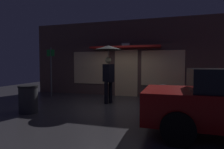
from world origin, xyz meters
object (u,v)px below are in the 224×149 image
at_px(street_sign_post, 51,69).
at_px(trash_bin, 28,99).
at_px(person_with_umbrella, 108,60).
at_px(sidewalk_bollard, 163,93).

distance_m(street_sign_post, trash_bin, 3.01).
bearing_deg(street_sign_post, trash_bin, -69.29).
height_order(person_with_umbrella, sidewalk_bollard, person_with_umbrella).
bearing_deg(street_sign_post, sidewalk_bollard, 3.65).
xyz_separation_m(person_with_umbrella, trash_bin, (-1.98, -2.04, -1.27)).
relative_size(sidewalk_bollard, trash_bin, 0.82).
bearing_deg(person_with_umbrella, street_sign_post, -153.90).
bearing_deg(trash_bin, sidewalk_bollard, 37.04).
height_order(sidewalk_bollard, trash_bin, trash_bin).
relative_size(person_with_umbrella, street_sign_post, 0.97).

